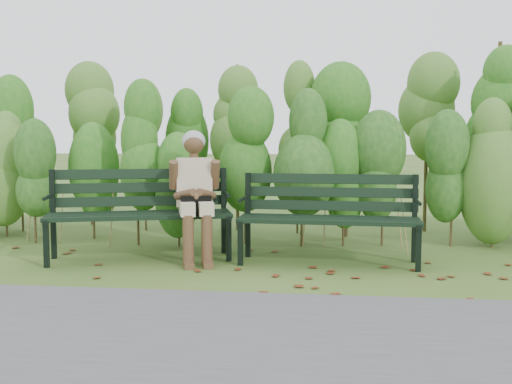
# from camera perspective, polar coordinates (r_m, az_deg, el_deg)

# --- Properties ---
(ground) EXTENTS (80.00, 80.00, 0.00)m
(ground) POSITION_cam_1_polar(r_m,az_deg,el_deg) (6.05, -0.40, -7.39)
(ground) COLOR #33551B
(footpath) EXTENTS (60.00, 2.50, 0.01)m
(footpath) POSITION_cam_1_polar(r_m,az_deg,el_deg) (3.96, -4.56, -14.26)
(footpath) COLOR #474749
(footpath) RESTS_ON ground
(hedge_band) EXTENTS (11.04, 1.67, 2.42)m
(hedge_band) POSITION_cam_1_polar(r_m,az_deg,el_deg) (7.75, 1.34, 4.76)
(hedge_band) COLOR #47381E
(hedge_band) RESTS_ON ground
(leaf_litter) EXTENTS (5.42, 2.21, 0.01)m
(leaf_litter) POSITION_cam_1_polar(r_m,az_deg,el_deg) (5.99, -2.77, -7.51)
(leaf_litter) COLOR #642B14
(leaf_litter) RESTS_ON ground
(bench_left) EXTENTS (2.05, 1.17, 0.98)m
(bench_left) POSITION_cam_1_polar(r_m,az_deg,el_deg) (6.65, -11.00, -1.31)
(bench_left) COLOR black
(bench_left) RESTS_ON ground
(bench_right) EXTENTS (1.89, 0.69, 0.94)m
(bench_right) POSITION_cam_1_polar(r_m,az_deg,el_deg) (6.37, 6.97, -1.76)
(bench_right) COLOR black
(bench_right) RESTS_ON ground
(seated_woman) EXTENTS (0.59, 0.86, 1.40)m
(seated_woman) POSITION_cam_1_polar(r_m,az_deg,el_deg) (6.45, -5.83, 0.48)
(seated_woman) COLOR tan
(seated_woman) RESTS_ON ground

